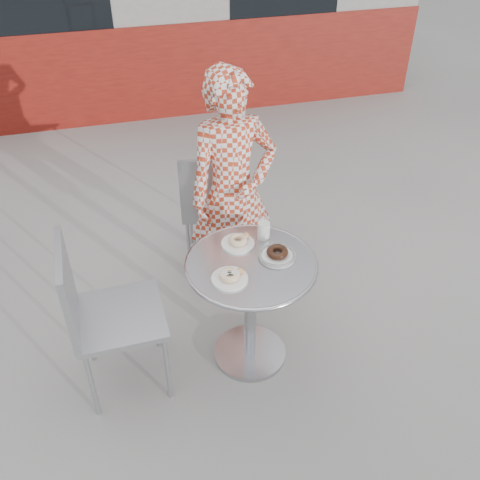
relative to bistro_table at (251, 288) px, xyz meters
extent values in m
plane|color=#A09D98|center=(0.01, -0.01, -0.55)|extent=(60.00, 60.00, 0.00)
cube|color=maroon|center=(0.01, 3.67, -0.05)|extent=(6.02, 0.20, 1.00)
cylinder|color=silver|center=(0.00, 0.00, -0.53)|extent=(0.44, 0.44, 0.03)
cylinder|color=silver|center=(0.00, 0.00, -0.18)|extent=(0.07, 0.07, 0.69)
cylinder|color=silver|center=(0.00, 0.00, 0.17)|extent=(0.69, 0.69, 0.02)
torus|color=silver|center=(0.00, 0.00, 0.17)|extent=(0.72, 0.72, 0.02)
cube|color=#9EA0A5|center=(0.02, 0.98, -0.07)|extent=(0.53, 0.53, 0.03)
cube|color=#9EA0A5|center=(-0.02, 0.77, 0.16)|extent=(0.44, 0.13, 0.44)
cube|color=#9EA0A5|center=(-0.72, 0.02, -0.05)|extent=(0.47, 0.47, 0.03)
cube|color=#9EA0A5|center=(-0.94, 0.01, 0.20)|extent=(0.04, 0.46, 0.46)
imported|color=#AA321A|center=(0.06, 0.62, 0.23)|extent=(0.61, 0.44, 1.56)
cylinder|color=white|center=(-0.03, 0.17, 0.18)|extent=(0.18, 0.18, 0.01)
torus|color=tan|center=(-0.03, 0.17, 0.21)|extent=(0.11, 0.11, 0.03)
sphere|color=#B77A3F|center=(0.03, 0.20, 0.21)|extent=(0.04, 0.04, 0.04)
cylinder|color=white|center=(-0.14, -0.10, 0.18)|extent=(0.19, 0.19, 0.01)
torus|color=tan|center=(-0.14, -0.10, 0.21)|extent=(0.11, 0.11, 0.04)
sphere|color=#B77A3F|center=(-0.08, -0.09, 0.21)|extent=(0.04, 0.04, 0.04)
cylinder|color=white|center=(0.15, 0.01, 0.18)|extent=(0.20, 0.20, 0.01)
torus|color=black|center=(0.15, 0.01, 0.21)|extent=(0.12, 0.12, 0.04)
torus|color=black|center=(0.15, 0.01, 0.19)|extent=(0.20, 0.20, 0.02)
cylinder|color=white|center=(0.13, 0.20, 0.23)|extent=(0.07, 0.07, 0.10)
cylinder|color=white|center=(0.13, 0.20, 0.24)|extent=(0.08, 0.08, 0.12)
camera|label=1|loc=(-0.63, -2.09, 1.97)|focal=40.00mm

